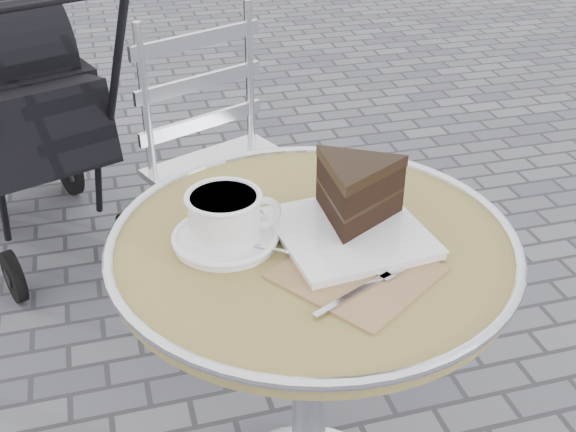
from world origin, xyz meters
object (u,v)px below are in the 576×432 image
object	(u,v)px
cake_plate_set	(354,201)
bistro_chair	(217,137)
cappuccino_set	(226,222)
baby_stroller	(20,121)
cafe_table	(311,313)

from	to	relation	value
cake_plate_set	bistro_chair	xyz separation A→B (m)	(-0.10, 0.82, -0.24)
cappuccino_set	baby_stroller	distance (m)	1.46
cake_plate_set	bistro_chair	bearing A→B (deg)	91.66
cappuccino_set	cake_plate_set	bearing A→B (deg)	-0.59
bistro_chair	baby_stroller	world-z (taller)	baby_stroller
bistro_chair	baby_stroller	size ratio (longest dim) A/B	0.88
cafe_table	baby_stroller	world-z (taller)	baby_stroller
cappuccino_set	bistro_chair	size ratio (longest dim) A/B	0.21
cappuccino_set	bistro_chair	world-z (taller)	bistro_chair
cake_plate_set	baby_stroller	world-z (taller)	baby_stroller
cafe_table	bistro_chair	bearing A→B (deg)	91.30
cafe_table	cappuccino_set	distance (m)	0.25
cafe_table	baby_stroller	bearing A→B (deg)	113.08
cappuccino_set	baby_stroller	xyz separation A→B (m)	(-0.44, 1.35, -0.34)
cafe_table	cake_plate_set	world-z (taller)	cake_plate_set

